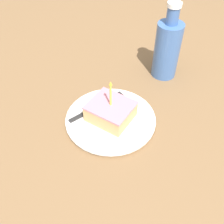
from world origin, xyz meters
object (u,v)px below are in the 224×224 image
Objects in this scene: cake_slice at (112,111)px; bottle at (167,48)px; fork at (101,105)px; plate at (112,120)px.

cake_slice is 0.53× the size of bottle.
fork is (0.02, 0.05, -0.02)m from cake_slice.
fork is (0.03, 0.05, 0.01)m from plate.
plate is 0.03m from cake_slice.
fork reaches higher than plate.
cake_slice reaches higher than fork.
cake_slice is 0.06m from fork.
cake_slice reaches higher than plate.
cake_slice is at bearing 75.09° from plate.
plate is at bearing -114.71° from fork.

